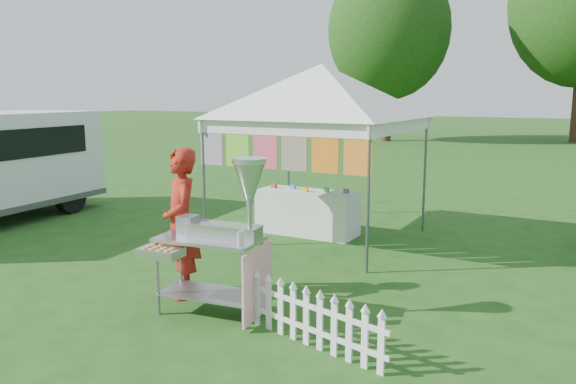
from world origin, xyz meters
The scene contains 7 objects.
ground centered at (0.00, 0.00, 0.00)m, with size 120.00×120.00×0.00m, color #204714.
canopy_main centered at (0.00, 3.49, 2.99)m, with size 4.24×4.24×3.45m.
tree_left centered at (-6.00, 24.00, 5.83)m, with size 6.40×6.40×9.53m.
donut_cart centered at (0.58, -0.18, 1.07)m, with size 1.31×1.04×1.82m.
vendor centered at (-0.26, 0.11, 0.93)m, with size 0.68×0.44×1.86m, color #A21E14.
picket_fence centered at (1.82, -0.42, 0.29)m, with size 1.75×0.48×0.56m.
display_table centered at (-0.36, 3.70, 0.39)m, with size 1.80×0.70×0.78m, color white.
Camera 1 is at (4.16, -5.13, 2.50)m, focal length 35.00 mm.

